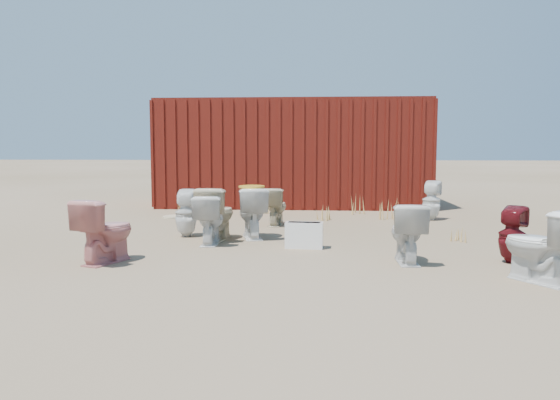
# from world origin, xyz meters

# --- Properties ---
(ground) EXTENTS (100.00, 100.00, 0.00)m
(ground) POSITION_xyz_m (0.00, 0.00, 0.00)
(ground) COLOR brown
(ground) RESTS_ON ground
(shipping_container) EXTENTS (6.00, 2.40, 2.40)m
(shipping_container) POSITION_xyz_m (0.00, 5.20, 1.20)
(shipping_container) COLOR #46100B
(shipping_container) RESTS_ON ground
(toilet_front_a) EXTENTS (0.40, 0.68, 0.69)m
(toilet_front_a) POSITION_xyz_m (-0.93, -0.16, 0.34)
(toilet_front_a) COLOR silver
(toilet_front_a) RESTS_ON ground
(toilet_front_pink) EXTENTS (0.66, 0.84, 0.75)m
(toilet_front_pink) POSITION_xyz_m (-1.90, -1.45, 0.38)
(toilet_front_pink) COLOR #D6807C
(toilet_front_pink) RESTS_ON ground
(toilet_front_c) EXTENTS (0.40, 0.70, 0.70)m
(toilet_front_c) POSITION_xyz_m (1.61, -1.22, 0.35)
(toilet_front_c) COLOR silver
(toilet_front_c) RESTS_ON ground
(toilet_front_maroon) EXTENTS (0.42, 0.42, 0.66)m
(toilet_front_maroon) POSITION_xyz_m (2.83, -1.15, 0.33)
(toilet_front_maroon) COLOR #5B0F14
(toilet_front_maroon) RESTS_ON ground
(toilet_front_e) EXTENTS (0.75, 0.84, 0.75)m
(toilet_front_e) POSITION_xyz_m (2.76, -2.08, 0.37)
(toilet_front_e) COLOR white
(toilet_front_e) RESTS_ON ground
(toilet_back_a) EXTENTS (0.33, 0.34, 0.72)m
(toilet_back_a) POSITION_xyz_m (-1.40, 0.44, 0.36)
(toilet_back_a) COLOR white
(toilet_back_a) RESTS_ON ground
(toilet_back_beige_left) EXTENTS (0.55, 0.81, 0.77)m
(toilet_back_beige_left) POSITION_xyz_m (-0.89, 0.20, 0.39)
(toilet_back_beige_left) COLOR beige
(toilet_back_beige_left) RESTS_ON ground
(toilet_back_beige_right) EXTENTS (0.45, 0.68, 0.65)m
(toilet_back_beige_right) POSITION_xyz_m (-0.16, 1.74, 0.33)
(toilet_back_beige_right) COLOR #C0B38C
(toilet_back_beige_right) RESTS_ON ground
(toilet_back_yellowlid) EXTENTS (0.58, 0.82, 0.75)m
(toilet_back_yellowlid) POSITION_xyz_m (-0.41, 0.39, 0.38)
(toilet_back_yellowlid) COLOR white
(toilet_back_yellowlid) RESTS_ON ground
(toilet_back_e) EXTENTS (0.43, 0.44, 0.73)m
(toilet_back_e) POSITION_xyz_m (2.67, 2.61, 0.36)
(toilet_back_e) COLOR white
(toilet_back_e) RESTS_ON ground
(yellow_lid) EXTENTS (0.38, 0.48, 0.02)m
(yellow_lid) POSITION_xyz_m (-0.41, 0.39, 0.77)
(yellow_lid) COLOR gold
(yellow_lid) RESTS_ON toilet_back_yellowlid
(loose_tank) EXTENTS (0.51, 0.24, 0.35)m
(loose_tank) POSITION_xyz_m (0.39, -0.38, 0.17)
(loose_tank) COLOR white
(loose_tank) RESTS_ON ground
(loose_lid_near) EXTENTS (0.41, 0.52, 0.02)m
(loose_lid_near) POSITION_xyz_m (-2.21, 2.69, 0.01)
(loose_lid_near) COLOR beige
(loose_lid_near) RESTS_ON ground
(loose_lid_far) EXTENTS (0.54, 0.58, 0.02)m
(loose_lid_far) POSITION_xyz_m (-0.64, 3.50, 0.01)
(loose_lid_far) COLOR #BEB489
(loose_lid_far) RESTS_ON ground
(weed_clump_a) EXTENTS (0.36, 0.36, 0.31)m
(weed_clump_a) POSITION_xyz_m (-2.01, 2.85, 0.16)
(weed_clump_a) COLOR tan
(weed_clump_a) RESTS_ON ground
(weed_clump_b) EXTENTS (0.32, 0.32, 0.24)m
(weed_clump_b) POSITION_xyz_m (0.63, 2.43, 0.12)
(weed_clump_b) COLOR tan
(weed_clump_b) RESTS_ON ground
(weed_clump_c) EXTENTS (0.36, 0.36, 0.36)m
(weed_clump_c) POSITION_xyz_m (1.89, 2.68, 0.18)
(weed_clump_c) COLOR tan
(weed_clump_c) RESTS_ON ground
(weed_clump_d) EXTENTS (0.30, 0.30, 0.30)m
(weed_clump_d) POSITION_xyz_m (-0.46, 3.50, 0.15)
(weed_clump_d) COLOR tan
(weed_clump_d) RESTS_ON ground
(weed_clump_e) EXTENTS (0.34, 0.34, 0.34)m
(weed_clump_e) POSITION_xyz_m (1.34, 3.50, 0.17)
(weed_clump_e) COLOR tan
(weed_clump_e) RESTS_ON ground
(weed_clump_f) EXTENTS (0.28, 0.28, 0.21)m
(weed_clump_f) POSITION_xyz_m (2.61, 0.30, 0.11)
(weed_clump_f) COLOR tan
(weed_clump_f) RESTS_ON ground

